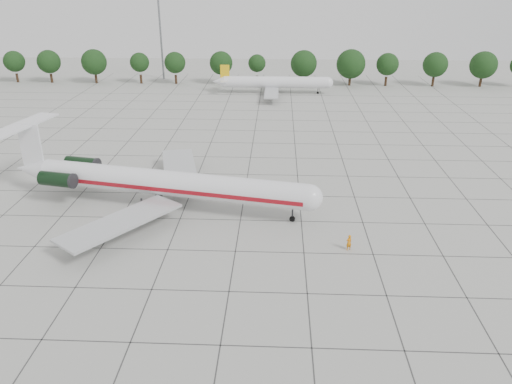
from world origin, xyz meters
TOP-DOWN VIEW (x-y plane):
  - ground at (0.00, 0.00)m, footprint 260.00×260.00m
  - apron_joints at (0.00, 15.00)m, footprint 170.00×170.00m
  - main_airliner at (-12.11, 3.73)m, footprint 44.36×34.53m
  - ground_crew at (13.25, -7.03)m, footprint 0.85×0.73m
  - bg_airliner_c at (3.76, 73.89)m, footprint 28.24×27.20m
  - tree_line at (-11.68, 85.00)m, footprint 249.86×8.44m
  - floodlight_mast at (-30.00, 92.00)m, footprint 1.60×1.60m

SIDE VIEW (x-z plane):
  - ground at x=0.00m, z-range 0.00..0.00m
  - apron_joints at x=0.00m, z-range 0.00..0.02m
  - ground_crew at x=13.25m, z-range 0.00..1.96m
  - bg_airliner_c at x=3.76m, z-range -0.79..6.61m
  - main_airliner at x=-12.11m, z-range -1.54..8.96m
  - tree_line at x=-11.68m, z-range 0.87..11.09m
  - floodlight_mast at x=-30.00m, z-range 1.56..27.01m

